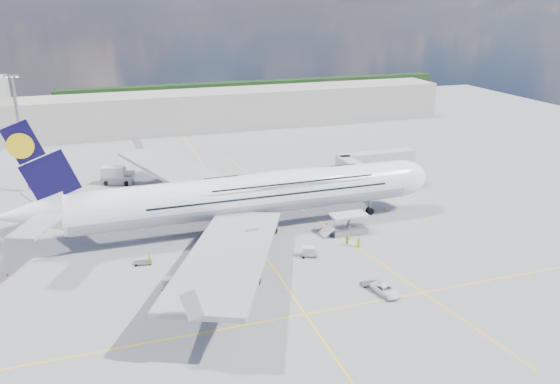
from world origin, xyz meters
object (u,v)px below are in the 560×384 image
object	(u,v)px
crew_tug	(261,256)
cone_wing_left_outer	(155,199)
dolly_row_a	(172,283)
catering_truck_inner	(216,195)
cone_wing_left_inner	(201,218)
cone_wing_right_outer	(239,281)
light_mast	(21,133)
cargo_loader	(347,227)
dolly_row_c	(214,249)
crew_nose	(431,220)
service_van	(385,290)
crew_van	(359,242)
cone_wing_right_inner	(204,268)
cone_nose	(384,209)
baggage_tug	(231,263)
dolly_nose_near	(309,251)
crew_wing	(150,259)
dolly_row_b	(186,300)
dolly_back	(143,262)
dolly_nose_far	(370,283)
airliner	(248,195)
crew_loader	(347,241)
cone_tail	(7,274)
catering_truck_outer	(117,176)
jet_bridge	(368,164)

from	to	relation	value
crew_tug	cone_wing_left_outer	size ratio (longest dim) A/B	3.28
dolly_row_a	catering_truck_inner	bearing A→B (deg)	84.45
cone_wing_left_inner	cone_wing_right_outer	world-z (taller)	cone_wing_right_outer
light_mast	cone_wing_left_inner	size ratio (longest dim) A/B	47.45
cargo_loader	catering_truck_inner	xyz separation A→B (m)	(-19.36, 22.78, 0.41)
dolly_row_c	crew_nose	bearing A→B (deg)	12.18
light_mast	service_van	bearing A→B (deg)	-50.36
crew_van	cone_wing_right_inner	distance (m)	26.60
cone_wing_left_inner	cone_wing_right_inner	size ratio (longest dim) A/B	0.93
crew_tug	cone_nose	size ratio (longest dim) A/B	3.23
baggage_tug	cone_wing_left_inner	world-z (taller)	baggage_tug
dolly_nose_near	crew_van	bearing A→B (deg)	26.32
cargo_loader	crew_wing	world-z (taller)	cargo_loader
dolly_row_b	dolly_row_c	size ratio (longest dim) A/B	0.86
light_mast	cone_wing_right_inner	bearing A→B (deg)	-58.41
crew_nose	cone_nose	size ratio (longest dim) A/B	2.51
crew_nose	dolly_row_c	bearing A→B (deg)	151.53
dolly_row_a	cone_nose	bearing A→B (deg)	39.07
dolly_nose_near	cone_nose	size ratio (longest dim) A/B	4.95
dolly_back	crew_wing	xyz separation A→B (m)	(1.05, -0.46, 0.63)
dolly_nose_far	crew_nose	distance (m)	28.00
service_van	cone_wing_right_outer	size ratio (longest dim) A/B	7.66
airliner	crew_loader	size ratio (longest dim) A/B	39.53
crew_wing	cone_tail	size ratio (longest dim) A/B	3.08
baggage_tug	catering_truck_outer	world-z (taller)	catering_truck_outer
dolly_back	cone_wing_right_outer	bearing A→B (deg)	-30.18
dolly_nose_far	cone_nose	world-z (taller)	cone_nose
crew_tug	dolly_row_c	bearing A→B (deg)	160.19
crew_wing	airliner	bearing A→B (deg)	-79.78
baggage_tug	catering_truck_inner	distance (m)	29.23
jet_bridge	catering_truck_inner	bearing A→B (deg)	171.66
dolly_nose_far	crew_nose	bearing A→B (deg)	44.00
dolly_nose_near	service_van	world-z (taller)	dolly_nose_near
cone_nose	cone_wing_left_inner	size ratio (longest dim) A/B	1.16
dolly_nose_far	baggage_tug	distance (m)	22.00
baggage_tug	service_van	bearing A→B (deg)	-48.33
airliner	service_van	xyz separation A→B (m)	(12.51, -28.70, -6.19)
dolly_nose_near	light_mast	bearing A→B (deg)	156.08
catering_truck_inner	dolly_nose_far	bearing A→B (deg)	-56.90
crew_loader	cone_wing_right_inner	size ratio (longest dim) A/B	3.45
crew_nose	cone_wing_left_inner	bearing A→B (deg)	129.52
cone_nose	cargo_loader	bearing A→B (deg)	-146.28
cargo_loader	crew_loader	world-z (taller)	cargo_loader
cargo_loader	cone_wing_right_outer	xyz separation A→B (m)	(-23.20, -11.81, -0.94)
dolly_row_c	catering_truck_outer	bearing A→B (deg)	118.83
dolly_nose_near	service_van	size ratio (longest dim) A/B	0.63
light_mast	crew_tug	bearing A→B (deg)	-51.20
light_mast	cone_wing_right_outer	distance (m)	64.83
cone_wing_left_outer	cone_wing_right_outer	world-z (taller)	cone_wing_right_outer
jet_bridge	cone_wing_right_inner	distance (m)	47.32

